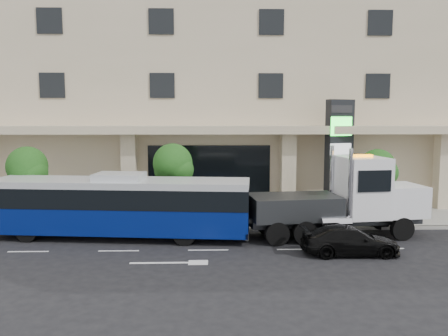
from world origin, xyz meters
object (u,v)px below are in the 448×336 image
object	(u,v)px
black_sedan	(350,240)
tow_truck	(345,200)
city_bus	(120,205)
signage_pylon	(339,155)

from	to	relation	value
black_sedan	tow_truck	bearing A→B (deg)	-11.42
tow_truck	city_bus	bearing A→B (deg)	172.66
tow_truck	signage_pylon	world-z (taller)	signage_pylon
city_bus	black_sedan	world-z (taller)	city_bus
city_bus	tow_truck	distance (m)	11.15
tow_truck	signage_pylon	xyz separation A→B (m)	(1.20, 5.27, 1.79)
city_bus	tow_truck	size ratio (longest dim) A/B	1.30
tow_truck	signage_pylon	bearing A→B (deg)	70.38
black_sedan	signage_pylon	distance (m)	8.89
black_sedan	signage_pylon	world-z (taller)	signage_pylon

